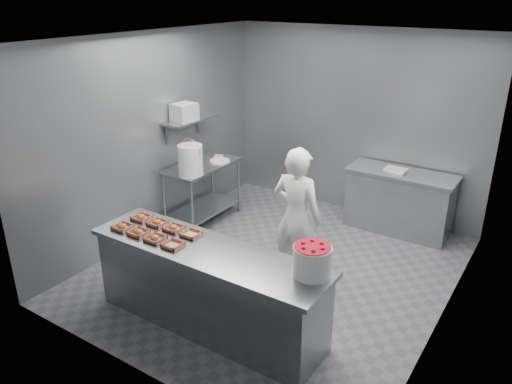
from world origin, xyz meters
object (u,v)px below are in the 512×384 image
at_px(tray_5, 157,222).
at_px(tray_6, 174,228).
at_px(glaze_bucket, 191,159).
at_px(tray_4, 141,217).
at_px(tray_0, 122,227).
at_px(service_counter, 209,288).
at_px(back_counter, 399,201).
at_px(tray_3, 173,245).
at_px(prep_table, 203,184).
at_px(strawberry_tub, 312,260).
at_px(tray_1, 138,232).
at_px(tray_2, 155,238).
at_px(tray_7, 191,234).
at_px(worker, 297,218).
at_px(appliance, 184,112).

relative_size(tray_5, tray_6, 1.00).
xyz_separation_m(tray_6, glaze_bucket, (-0.95, 1.41, 0.20)).
bearing_deg(tray_4, tray_0, -90.00).
relative_size(service_counter, tray_6, 13.88).
xyz_separation_m(back_counter, tray_3, (-1.22, -3.39, 0.47)).
bearing_deg(prep_table, tray_6, -59.01).
height_order(tray_5, strawberry_tub, strawberry_tub).
bearing_deg(tray_5, tray_3, -30.15).
xyz_separation_m(tray_1, tray_2, (0.24, 0.00, 0.00)).
height_order(prep_table, tray_2, tray_2).
height_order(back_counter, tray_4, tray_4).
bearing_deg(tray_7, service_counter, -23.69).
relative_size(tray_7, worker, 0.11).
relative_size(back_counter, tray_5, 8.01).
bearing_deg(appliance, tray_2, -50.72).
relative_size(tray_6, strawberry_tub, 0.54).
bearing_deg(strawberry_tub, tray_2, -169.98).
xyz_separation_m(tray_3, strawberry_tub, (1.40, 0.29, 0.13)).
height_order(back_counter, tray_5, tray_5).
distance_m(tray_1, tray_3, 0.48).
bearing_deg(back_counter, tray_6, -115.20).
bearing_deg(glaze_bucket, tray_0, -74.55).
xyz_separation_m(service_counter, tray_7, (-0.32, 0.14, 0.47)).
relative_size(tray_1, strawberry_tub, 0.54).
bearing_deg(tray_2, prep_table, 117.48).
xyz_separation_m(tray_4, glaze_bucket, (-0.47, 1.41, 0.20)).
relative_size(prep_table, tray_1, 6.40).
xyz_separation_m(tray_1, tray_3, (0.48, 0.00, -0.00)).
relative_size(strawberry_tub, glaze_bucket, 0.67).
bearing_deg(appliance, tray_7, -41.63).
height_order(tray_1, worker, worker).
distance_m(prep_table, tray_5, 2.03).
distance_m(tray_1, tray_6, 0.37).
relative_size(prep_table, appliance, 3.76).
bearing_deg(tray_2, worker, 56.97).
height_order(tray_4, strawberry_tub, strawberry_tub).
height_order(tray_7, strawberry_tub, strawberry_tub).
relative_size(tray_4, tray_7, 1.00).
bearing_deg(tray_3, appliance, 127.38).
xyz_separation_m(tray_3, tray_4, (-0.72, 0.28, 0.00)).
height_order(tray_3, worker, worker).
distance_m(tray_4, glaze_bucket, 1.50).
bearing_deg(tray_5, tray_4, 180.00).
distance_m(tray_2, tray_7, 0.37).
bearing_deg(glaze_bucket, tray_6, -56.10).
xyz_separation_m(back_counter, tray_6, (-1.46, -3.11, 0.47)).
relative_size(prep_table, tray_0, 6.40).
distance_m(service_counter, appliance, 2.86).
xyz_separation_m(prep_table, glaze_bucket, (0.14, -0.40, 0.53)).
bearing_deg(tray_1, service_counter, 9.91).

